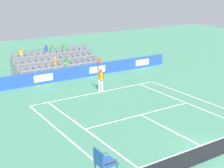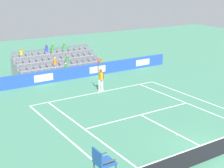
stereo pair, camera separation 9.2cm
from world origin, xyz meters
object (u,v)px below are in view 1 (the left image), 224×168
object	(u,v)px
tennis_player	(101,79)
loose_tennis_ball	(177,135)
tennis_net	(221,147)
umpire_chair	(104,168)

from	to	relation	value
tennis_player	loose_tennis_ball	bearing A→B (deg)	85.93
tennis_net	tennis_player	size ratio (longest dim) A/B	4.19
tennis_net	umpire_chair	size ratio (longest dim) A/B	5.12
tennis_net	loose_tennis_ball	distance (m)	2.87
tennis_net	loose_tennis_ball	xyz separation A→B (m)	(0.21, -2.83, -0.46)
loose_tennis_ball	umpire_chair	bearing A→B (deg)	23.72
umpire_chair	loose_tennis_ball	size ratio (longest dim) A/B	34.41
loose_tennis_ball	tennis_player	bearing A→B (deg)	-94.07
umpire_chair	tennis_net	bearing A→B (deg)	-179.58
tennis_player	loose_tennis_ball	world-z (taller)	tennis_player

